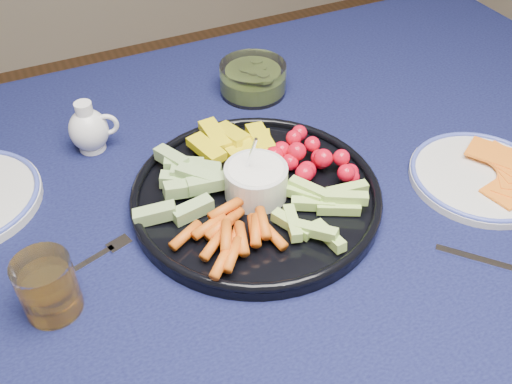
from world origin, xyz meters
name	(u,v)px	position (x,y,z in m)	size (l,w,h in m)	color
dining_table	(235,262)	(0.00, 0.00, 0.66)	(1.67, 1.07, 0.75)	#452717
crudite_platter	(254,192)	(0.04, 0.02, 0.77)	(0.37, 0.37, 0.12)	black
creamer_pitcher	(89,129)	(-0.14, 0.26, 0.78)	(0.08, 0.06, 0.09)	white
pickle_bowl	(253,80)	(0.17, 0.30, 0.77)	(0.12, 0.12, 0.06)	white
cheese_plate	(481,175)	(0.38, -0.08, 0.76)	(0.22, 0.22, 0.03)	silver
juice_tumbler	(49,289)	(-0.26, -0.04, 0.78)	(0.07, 0.07, 0.08)	white
fork_left	(89,262)	(-0.21, 0.01, 0.75)	(0.15, 0.06, 0.00)	white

